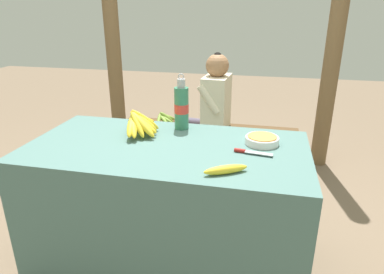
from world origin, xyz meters
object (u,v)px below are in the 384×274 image
serving_bowl (262,139)px  water_bottle (181,107)px  banana_bunch_green (164,118)px  support_post_far (335,42)px  seated_vendor (211,106)px  banana_bunch_ripe (140,123)px  knife (248,152)px  loose_banana_front (226,169)px  support_post_near (112,38)px  wooden_bench (207,135)px

serving_bowl → water_bottle: 0.51m
banana_bunch_green → support_post_far: support_post_far is taller
serving_bowl → water_bottle: bearing=163.0°
seated_vendor → banana_bunch_green: bearing=-0.4°
water_bottle → banana_bunch_ripe: bearing=-143.4°
knife → banana_bunch_green: bearing=130.9°
water_bottle → banana_bunch_green: size_ratio=1.10×
serving_bowl → seated_vendor: seated_vendor is taller
loose_banana_front → support_post_near: 2.38m
seated_vendor → support_post_far: size_ratio=0.48×
knife → support_post_near: 2.25m
knife → banana_bunch_green: knife is taller
support_post_near → support_post_far: (2.08, 0.00, 0.00)m
support_post_far → water_bottle: bearing=-126.9°
knife → wooden_bench: size_ratio=0.12×
wooden_bench → support_post_near: bearing=158.9°
banana_bunch_ripe → water_bottle: size_ratio=0.98×
loose_banana_front → banana_bunch_green: 1.71m
seated_vendor → support_post_far: 1.21m
seated_vendor → support_post_near: support_post_near is taller
water_bottle → serving_bowl: bearing=-17.0°
banana_bunch_ripe → loose_banana_front: (0.54, -0.38, -0.05)m
serving_bowl → loose_banana_front: serving_bowl is taller
serving_bowl → seated_vendor: size_ratio=0.17×
serving_bowl → knife: bearing=-114.0°
serving_bowl → support_post_near: (-1.53, 1.52, 0.37)m
loose_banana_front → wooden_bench: loose_banana_front is taller
banana_bunch_ripe → support_post_near: bearing=119.0°
banana_bunch_ripe → support_post_far: (1.23, 1.52, 0.32)m
water_bottle → knife: bearing=-35.4°
banana_bunch_ripe → serving_bowl: banana_bunch_ripe is taller
seated_vendor → support_post_near: bearing=-18.0°
knife → seated_vendor: size_ratio=0.18×
water_bottle → knife: 0.52m
banana_bunch_ripe → banana_bunch_green: banana_bunch_ripe is taller
knife → loose_banana_front: bearing=-100.4°
seated_vendor → banana_bunch_ripe: bearing=81.9°
support_post_near → banana_bunch_green: bearing=-32.0°
serving_bowl → wooden_bench: 1.29m
banana_bunch_green → serving_bowl: bearing=-51.4°
seated_vendor → support_post_far: (1.00, 0.43, 0.52)m
serving_bowl → banana_bunch_green: bearing=128.6°
banana_bunch_ripe → knife: size_ratio=1.68×
knife → support_post_near: size_ratio=0.08×
banana_bunch_ripe → wooden_bench: (0.20, 1.12, -0.47)m
serving_bowl → banana_bunch_green: (-0.89, 1.12, -0.30)m
loose_banana_front → seated_vendor: seated_vendor is taller
loose_banana_front → support_post_near: (-1.38, 1.91, 0.37)m
wooden_bench → seated_vendor: size_ratio=1.46×
banana_bunch_ripe → support_post_far: size_ratio=0.14×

